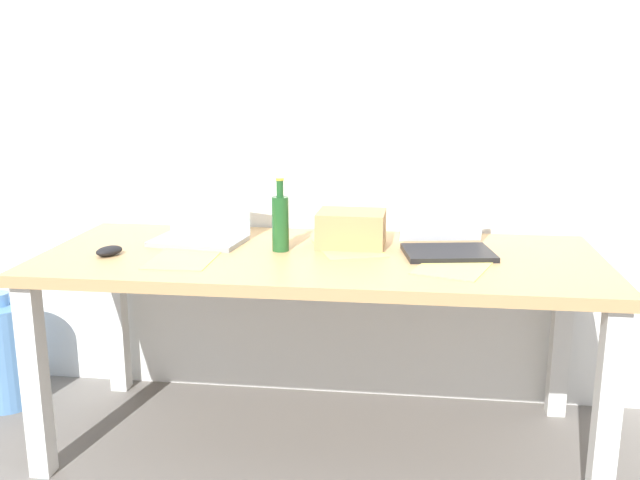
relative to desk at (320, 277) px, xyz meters
The scene contains 12 objects.
ground_plane 0.64m from the desk, ahead, with size 8.00×8.00×0.00m, color slate.
back_wall 0.80m from the desk, 90.00° to the left, with size 5.20×0.08×2.60m, color white.
desk is the anchor object (origin of this frame).
laptop_left 0.50m from the desk, 163.80° to the left, with size 0.35×0.26×0.24m.
laptop_right 0.46m from the desk, 10.00° to the left, with size 0.34×0.30×0.23m.
beer_bottle 0.24m from the desk, 168.70° to the left, with size 0.06×0.06×0.26m.
computer_mouse 0.74m from the desk, behind, with size 0.06×0.10×0.03m, color black.
cardboard_box 0.22m from the desk, 52.02° to the left, with size 0.24×0.19×0.13m, color tan.
paper_sheet_front_left 0.48m from the desk, 164.80° to the right, with size 0.21×0.30×0.00m, color #F4E06B.
paper_sheet_front_right 0.48m from the desk, 13.32° to the right, with size 0.21×0.30×0.00m, color #F4E06B.
paper_sheet_near_back 0.15m from the desk, 42.87° to the left, with size 0.21×0.30×0.00m, color #F4E06B.
water_cooler_jug 1.40m from the desk, behind, with size 0.25×0.25×0.48m.
Camera 1 is at (0.30, -2.36, 1.34)m, focal length 39.46 mm.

